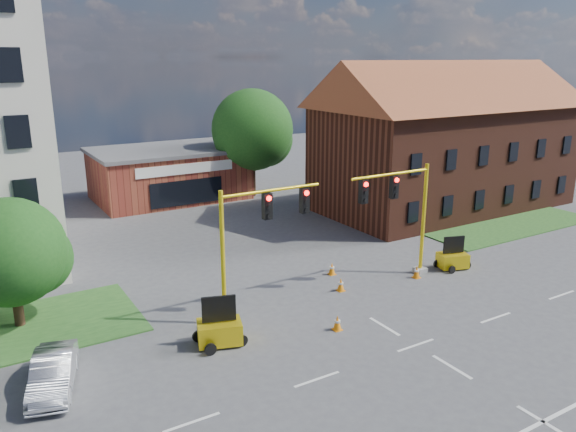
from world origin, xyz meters
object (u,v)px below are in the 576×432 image
object	(u,v)px
signal_mast_west	(256,235)
trailer_west	(220,330)
signal_mast_east	(402,209)
trailer_east	(453,259)
pickup_white	(422,214)

from	to	relation	value
signal_mast_west	trailer_west	xyz separation A→B (m)	(-2.64, -1.63, -3.27)
signal_mast_east	trailer_east	distance (m)	5.02
signal_mast_west	trailer_east	distance (m)	12.88
signal_mast_east	trailer_east	size ratio (longest dim) A/B	3.34
signal_mast_west	signal_mast_east	size ratio (longest dim) A/B	1.00
trailer_east	signal_mast_east	bearing A→B (deg)	-168.78
signal_mast_east	trailer_west	world-z (taller)	signal_mast_east
signal_mast_east	trailer_west	distance (m)	11.92
signal_mast_west	trailer_west	bearing A→B (deg)	-148.25
signal_mast_east	signal_mast_west	bearing A→B (deg)	180.00
trailer_west	trailer_east	bearing A→B (deg)	22.91
trailer_east	pickup_white	world-z (taller)	trailer_east
pickup_white	trailer_east	bearing A→B (deg)	149.25
trailer_west	signal_mast_east	bearing A→B (deg)	26.54
signal_mast_west	trailer_east	world-z (taller)	signal_mast_west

